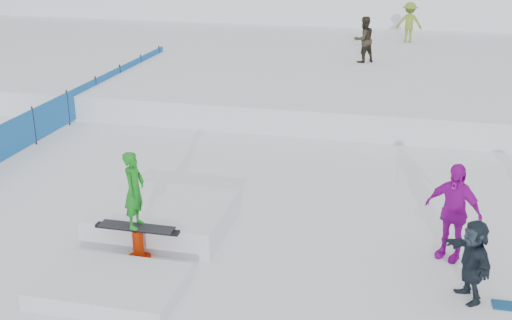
% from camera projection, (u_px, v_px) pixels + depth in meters
% --- Properties ---
extents(ground, '(120.00, 120.00, 0.00)m').
position_uv_depth(ground, '(207.00, 246.00, 12.34)').
color(ground, white).
extents(snow_berm, '(60.00, 14.00, 2.40)m').
position_uv_depth(snow_berm, '(353.00, 3.00, 39.30)').
color(snow_berm, white).
rests_on(snow_berm, ground).
extents(snow_midrise, '(50.00, 18.00, 0.80)m').
position_uv_depth(snow_midrise, '(321.00, 62.00, 26.80)').
color(snow_midrise, white).
rests_on(snow_midrise, ground).
extents(safety_fence, '(0.05, 16.00, 1.10)m').
position_uv_depth(safety_fence, '(68.00, 108.00, 19.58)').
color(safety_fence, '#185DA7').
rests_on(safety_fence, ground).
extents(walker_olive, '(1.07, 1.04, 1.74)m').
position_uv_depth(walker_olive, '(364.00, 40.00, 24.43)').
color(walker_olive, black).
rests_on(walker_olive, snow_midrise).
extents(walker_ygreen, '(1.17, 0.72, 1.76)m').
position_uv_depth(walker_ygreen, '(409.00, 22.00, 28.56)').
color(walker_ygreen, olive).
rests_on(walker_ygreen, snow_midrise).
extents(spectator_purple, '(1.18, 0.92, 1.86)m').
position_uv_depth(spectator_purple, '(453.00, 211.00, 11.64)').
color(spectator_purple, '#AC0CAC').
rests_on(spectator_purple, ground).
extents(spectator_dark, '(0.91, 1.37, 1.42)m').
position_uv_depth(spectator_dark, '(472.00, 260.00, 10.40)').
color(spectator_dark, '#1C2630').
rests_on(spectator_dark, ground).
extents(jib_rail_feature, '(2.60, 4.40, 2.11)m').
position_uv_depth(jib_rail_feature, '(150.00, 231.00, 12.29)').
color(jib_rail_feature, white).
rests_on(jib_rail_feature, ground).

